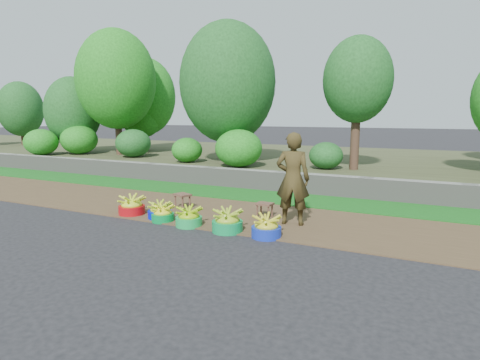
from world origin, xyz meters
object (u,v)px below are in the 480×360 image
at_px(basin_a, 132,206).
at_px(vendor_woman, 293,179).
at_px(basin_d, 189,217).
at_px(basin_f, 266,227).
at_px(basin_c, 163,214).
at_px(basin_b, 160,211).
at_px(stool_left, 182,197).
at_px(stool_right, 265,206).
at_px(basin_e, 227,222).

relative_size(basin_a, vendor_woman, 0.31).
distance_m(basin_d, basin_f, 1.58).
xyz_separation_m(basin_c, basin_d, (0.65, -0.06, 0.02)).
relative_size(basin_c, vendor_woman, 0.26).
bearing_deg(basin_b, stool_left, 94.55).
height_order(basin_d, basin_f, basin_f).
xyz_separation_m(basin_f, stool_right, (-0.53, 1.20, 0.08)).
bearing_deg(basin_e, basin_a, 175.01).
distance_m(basin_d, stool_left, 1.44).
xyz_separation_m(basin_c, basin_f, (2.24, -0.07, 0.02)).
bearing_deg(stool_left, basin_c, -76.86).
xyz_separation_m(basin_a, basin_d, (1.56, -0.20, -0.02)).
height_order(basin_e, vendor_woman, vendor_woman).
xyz_separation_m(basin_b, basin_d, (0.83, -0.19, 0.01)).
distance_m(basin_a, basin_c, 0.92).
height_order(basin_c, stool_left, stool_left).
bearing_deg(vendor_woman, basin_b, 5.70).
height_order(basin_b, vendor_woman, vendor_woman).
distance_m(basin_b, stool_right, 2.13).
height_order(basin_b, basin_e, basin_e).
height_order(basin_f, stool_right, basin_f).
relative_size(basin_e, basin_f, 1.08).
bearing_deg(basin_d, basin_a, 172.51).
xyz_separation_m(basin_e, basin_f, (0.76, 0.00, -0.01)).
bearing_deg(basin_e, vendor_woman, 45.94).
xyz_separation_m(basin_b, stool_left, (-0.07, 0.93, 0.12)).
xyz_separation_m(stool_left, vendor_woman, (2.63, -0.19, 0.62)).
distance_m(basin_e, stool_right, 1.23).
bearing_deg(basin_a, vendor_woman, 12.43).
bearing_deg(basin_c, basin_e, -2.58).
height_order(basin_b, stool_right, basin_b).
height_order(basin_f, vendor_woman, vendor_woman).
bearing_deg(stool_left, basin_d, -51.23).
bearing_deg(vendor_woman, basin_a, 2.04).
height_order(stool_left, stool_right, stool_left).
height_order(basin_a, basin_e, basin_e).
distance_m(basin_f, stool_right, 1.32).
bearing_deg(vendor_woman, basin_e, 35.55).
bearing_deg(basin_b, basin_a, 179.07).
bearing_deg(basin_d, stool_left, 128.77).
bearing_deg(basin_f, basin_a, 176.22).
xyz_separation_m(basin_b, vendor_woman, (2.55, 0.74, 0.74)).
bearing_deg(basin_c, stool_right, 33.66).
relative_size(basin_b, basin_f, 0.92).
relative_size(stool_left, stool_right, 1.28).
bearing_deg(basin_d, basin_b, 166.84).
relative_size(basin_d, stool_right, 1.44).
bearing_deg(basin_a, basin_e, -4.99).
xyz_separation_m(basin_a, basin_f, (3.14, -0.21, -0.01)).
distance_m(basin_c, basin_e, 1.48).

